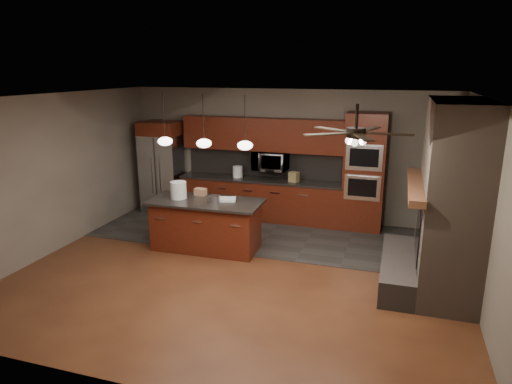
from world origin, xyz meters
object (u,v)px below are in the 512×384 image
at_px(kitchen_island, 206,225).
at_px(cardboard_box, 200,192).
at_px(microwave, 270,161).
at_px(counter_box, 294,177).
at_px(paint_can, 214,199).
at_px(counter_bucket, 238,172).
at_px(refrigerator, 163,167).
at_px(white_bucket, 178,190).
at_px(oven_tower, 364,172).
at_px(paint_tray, 225,199).

bearing_deg(kitchen_island, cardboard_box, 125.08).
bearing_deg(microwave, cardboard_box, -117.01).
xyz_separation_m(kitchen_island, counter_box, (1.18, 1.93, 0.54)).
distance_m(paint_can, counter_bucket, 2.09).
bearing_deg(counter_bucket, cardboard_box, -94.87).
relative_size(refrigerator, white_bucket, 6.66).
bearing_deg(microwave, white_bucket, -119.75).
bearing_deg(kitchen_island, microwave, 71.34).
xyz_separation_m(oven_tower, counter_bucket, (-2.71, 0.01, -0.17)).
relative_size(paint_tray, counter_bucket, 1.60).
relative_size(white_bucket, paint_tray, 0.80).
height_order(microwave, cardboard_box, microwave).
height_order(microwave, counter_bucket, microwave).
bearing_deg(white_bucket, cardboard_box, 47.88).
xyz_separation_m(paint_can, counter_bucket, (-0.30, 2.07, 0.04)).
xyz_separation_m(oven_tower, microwave, (-1.98, 0.06, 0.11)).
xyz_separation_m(paint_can, paint_tray, (0.12, 0.21, -0.05)).
xyz_separation_m(refrigerator, cardboard_box, (1.64, -1.58, -0.05)).
height_order(paint_can, cardboard_box, paint_can).
distance_m(microwave, refrigerator, 2.53).
relative_size(oven_tower, refrigerator, 1.15).
relative_size(refrigerator, counter_box, 9.70).
bearing_deg(paint_tray, counter_bucket, 85.16).
bearing_deg(counter_bucket, counter_box, -2.25).
xyz_separation_m(paint_can, cardboard_box, (-0.44, 0.40, -0.00)).
xyz_separation_m(refrigerator, white_bucket, (1.35, -1.90, 0.04)).
bearing_deg(kitchen_island, paint_can, -22.53).
bearing_deg(white_bucket, refrigerator, 125.39).
relative_size(microwave, kitchen_island, 0.36).
height_order(oven_tower, cardboard_box, oven_tower).
bearing_deg(refrigerator, white_bucket, -54.61).
height_order(white_bucket, paint_tray, white_bucket).
height_order(white_bucket, counter_bucket, white_bucket).
bearing_deg(oven_tower, cardboard_box, -149.80).
bearing_deg(counter_bucket, microwave, 3.90).
distance_m(paint_can, cardboard_box, 0.60).
relative_size(paint_can, counter_box, 0.93).
bearing_deg(refrigerator, paint_can, -43.61).
bearing_deg(white_bucket, microwave, 60.25).
distance_m(cardboard_box, counter_bucket, 1.67).
distance_m(kitchen_island, counter_box, 2.33).
distance_m(paint_can, counter_box, 2.24).
distance_m(refrigerator, counter_bucket, 1.79).
bearing_deg(counter_bucket, refrigerator, -177.39).
distance_m(microwave, counter_box, 0.62).
height_order(refrigerator, paint_can, refrigerator).
bearing_deg(microwave, kitchen_island, -107.49).
relative_size(kitchen_island, counter_box, 9.63).
bearing_deg(kitchen_island, counter_bucket, 91.48).
distance_m(microwave, paint_can, 2.18).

